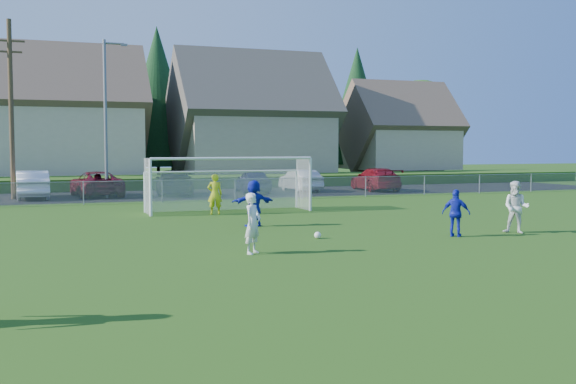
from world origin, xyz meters
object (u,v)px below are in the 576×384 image
Objects in this scene: car_b at (32,185)px; car_c at (96,184)px; car_f at (300,180)px; car_e at (253,181)px; player_blue_a at (456,213)px; car_d at (174,183)px; soccer_goal at (228,176)px; car_g at (376,179)px; player_white_b at (516,207)px; goalkeeper at (215,194)px; player_white_a at (253,223)px; player_blue_b at (254,203)px; soccer_ball at (318,235)px.

car_b is 3.59m from car_c.
car_e is at bearing 8.05° from car_f.
player_blue_a is 22.59m from car_d.
player_blue_a is 0.21× the size of soccer_goal.
car_c is at bearing 3.17° from car_g.
player_white_b is at bearing 112.02° from car_c.
car_e reaches higher than car_f.
player_blue_a is 0.29× the size of car_d.
car_c is 1.22× the size of car_e.
player_white_b is 1.01× the size of goalkeeper.
player_white_a reaches higher than car_b.
player_blue_b is at bearing 56.86° from car_g.
player_blue_a is 0.88× the size of goalkeeper.
player_white_a is at bearing 78.32° from car_e.
goalkeeper is 14.38m from car_b.
car_c is at bearing -173.59° from car_b.
player_white_b is at bearing 86.47° from car_f.
player_blue_b reaches higher than car_e.
soccer_goal reaches higher than player_white_a.
soccer_goal reaches higher than player_blue_b.
car_g is at bearing 39.00° from soccer_goal.
car_b reaches higher than car_f.
soccer_goal reaches higher than car_g.
car_c is 12.65m from soccer_goal.
car_f is at bearing -165.09° from car_e.
car_g is at bearing -66.06° from player_blue_a.
goalkeeper is 13.38m from car_c.
car_g is (21.57, -0.47, -0.04)m from car_b.
car_b is (-7.62, 12.20, -0.09)m from goalkeeper.
player_white_a is 6.41m from player_blue_b.
car_g is at bearing -127.98° from goalkeeper.
player_white_a is at bearing 102.14° from car_b.
player_blue_a is at bearing 118.75° from car_b.
player_white_b is 1.15× the size of player_blue_a.
goalkeeper is at bearing 37.14° from player_white_a.
soccer_ball is 20.86m from car_d.
soccer_ball is 22.82m from car_f.
car_f is at bearing 179.62° from car_b.
car_e is at bearing -102.20° from goalkeeper.
car_e is 8.48m from car_g.
car_b is 0.92× the size of car_d.
car_g is (5.82, 21.53, -0.14)m from player_white_b.
car_f is at bearing -113.00° from goalkeeper.
player_blue_b is at bearing 97.58° from car_c.
goalkeeper reaches higher than soccer_ball.
player_blue_b is 0.33× the size of car_g.
car_d is at bearing 92.23° from soccer_goal.
car_e reaches higher than car_c.
car_g is (8.47, -0.48, 0.01)m from car_e.
car_d is at bearing 2.86° from car_f.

